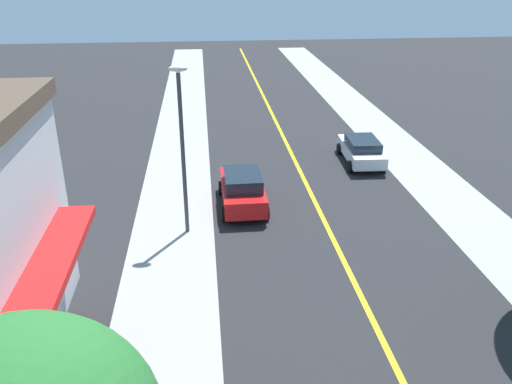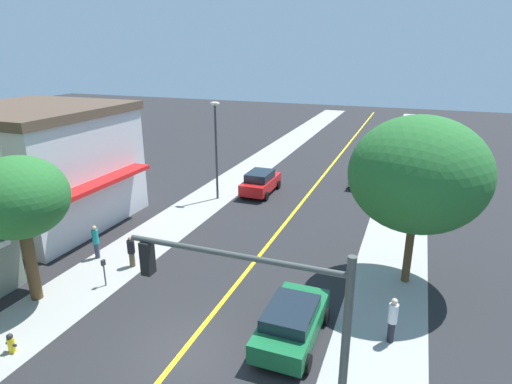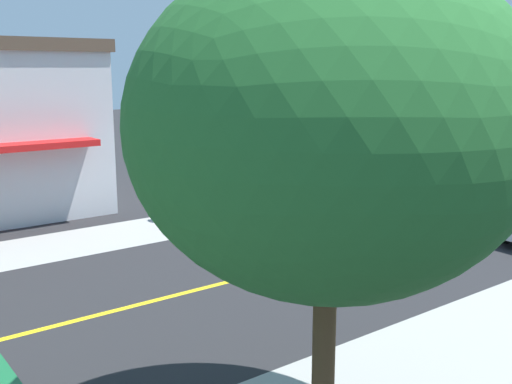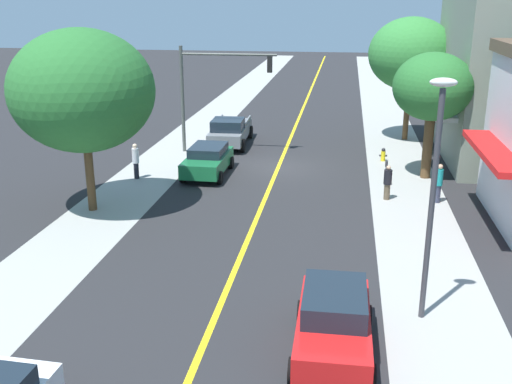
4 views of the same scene
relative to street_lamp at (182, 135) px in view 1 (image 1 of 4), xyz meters
The scene contains 3 objects.
street_lamp is the anchor object (origin of this frame).
red_sedan_left_curb 4.66m from the street_lamp, 41.11° to the left, with size 2.05×4.28×1.68m.
white_sedan_right_curb 12.24m from the street_lamp, 36.91° to the left, with size 2.14×4.37×1.42m.
Camera 1 is at (-5.01, -4.24, 10.33)m, focal length 36.81 mm.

